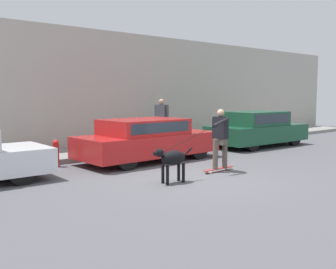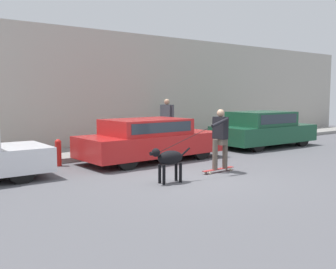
% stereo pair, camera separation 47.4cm
% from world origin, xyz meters
% --- Properties ---
extents(ground_plane, '(36.00, 36.00, 0.00)m').
position_xyz_m(ground_plane, '(0.00, 0.00, 0.00)').
color(ground_plane, '#545459').
extents(back_wall, '(32.00, 0.30, 4.33)m').
position_xyz_m(back_wall, '(0.00, 5.94, 2.17)').
color(back_wall, '#ADA89E').
rests_on(back_wall, ground_plane).
extents(sidewalk_curb, '(30.00, 2.18, 0.15)m').
position_xyz_m(sidewalk_curb, '(0.00, 4.68, 0.07)').
color(sidewalk_curb, gray).
rests_on(sidewalk_curb, ground_plane).
extents(parked_car_1, '(4.45, 1.94, 1.27)m').
position_xyz_m(parked_car_1, '(0.57, 2.51, 0.64)').
color(parked_car_1, black).
rests_on(parked_car_1, ground_plane).
extents(parked_car_2, '(4.15, 1.94, 1.35)m').
position_xyz_m(parked_car_2, '(5.86, 2.52, 0.66)').
color(parked_car_2, black).
rests_on(parked_car_2, ground_plane).
extents(dog, '(1.07, 0.38, 0.82)m').
position_xyz_m(dog, '(-0.78, -0.22, 0.56)').
color(dog, black).
rests_on(dog, ground_plane).
extents(skateboarder, '(2.66, 0.55, 1.62)m').
position_xyz_m(skateboarder, '(1.04, -0.00, 0.92)').
color(skateboarder, beige).
rests_on(skateboarder, ground_plane).
extents(pedestrian_with_bag, '(0.33, 0.72, 1.69)m').
position_xyz_m(pedestrian_with_bag, '(2.81, 4.62, 1.08)').
color(pedestrian_with_bag, brown).
rests_on(pedestrian_with_bag, sidewalk_curb).
extents(fire_hydrant, '(0.18, 0.18, 0.76)m').
position_xyz_m(fire_hydrant, '(-1.96, 3.34, 0.40)').
color(fire_hydrant, red).
rests_on(fire_hydrant, ground_plane).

